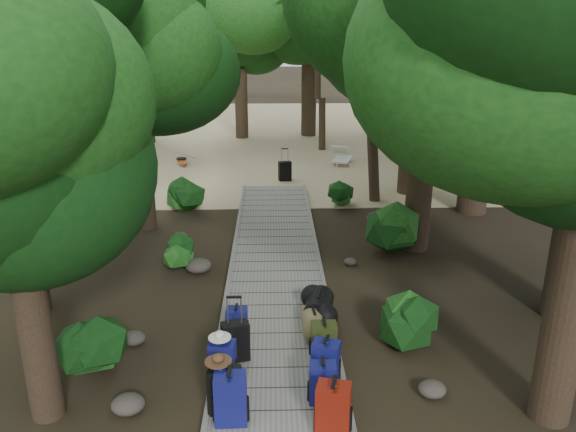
{
  "coord_description": "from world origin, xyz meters",
  "views": [
    {
      "loc": [
        -0.05,
        -10.3,
        5.09
      ],
      "look_at": [
        0.29,
        1.5,
        1.0
      ],
      "focal_mm": 35.0,
      "sensor_mm": 36.0,
      "label": 1
    }
  ],
  "objects_px": {
    "duffel_right_khaki": "(314,322)",
    "suitcase_on_boardwalk": "(235,341)",
    "duffel_right_black": "(319,306)",
    "lone_suitcase_on_sand": "(285,171)",
    "backpack_left_d": "(237,320)",
    "backpack_left_c": "(223,359)",
    "backpack_right_a": "(333,406)",
    "backpack_right_b": "(323,381)",
    "sun_lounger": "(342,156)",
    "backpack_left_a": "(230,396)",
    "kayak": "(182,160)",
    "backpack_left_b": "(225,388)",
    "backpack_right_c": "(326,359)",
    "backpack_right_d": "(324,338)"
  },
  "relations": [
    {
      "from": "duffel_right_khaki",
      "to": "suitcase_on_boardwalk",
      "type": "distance_m",
      "value": 1.49
    },
    {
      "from": "duffel_right_black",
      "to": "lone_suitcase_on_sand",
      "type": "xyz_separation_m",
      "value": [
        -0.38,
        9.53,
        -0.01
      ]
    },
    {
      "from": "backpack_left_d",
      "to": "suitcase_on_boardwalk",
      "type": "relative_size",
      "value": 0.83
    },
    {
      "from": "backpack_left_c",
      "to": "backpack_right_a",
      "type": "bearing_deg",
      "value": -30.69
    },
    {
      "from": "backpack_right_b",
      "to": "sun_lounger",
      "type": "distance_m",
      "value": 14.25
    },
    {
      "from": "lone_suitcase_on_sand",
      "to": "backpack_right_a",
      "type": "bearing_deg",
      "value": -102.3
    },
    {
      "from": "lone_suitcase_on_sand",
      "to": "backpack_right_b",
      "type": "bearing_deg",
      "value": -102.62
    },
    {
      "from": "backpack_right_a",
      "to": "duffel_right_khaki",
      "type": "xyz_separation_m",
      "value": [
        -0.07,
        2.45,
        -0.19
      ]
    },
    {
      "from": "backpack_left_a",
      "to": "duffel_right_black",
      "type": "distance_m",
      "value": 3.02
    },
    {
      "from": "duffel_right_black",
      "to": "lone_suitcase_on_sand",
      "type": "relative_size",
      "value": 1.14
    },
    {
      "from": "backpack_left_d",
      "to": "kayak",
      "type": "relative_size",
      "value": 0.19
    },
    {
      "from": "backpack_left_a",
      "to": "backpack_right_a",
      "type": "distance_m",
      "value": 1.33
    },
    {
      "from": "backpack_left_b",
      "to": "duffel_right_black",
      "type": "height_order",
      "value": "backpack_left_b"
    },
    {
      "from": "backpack_right_c",
      "to": "backpack_right_a",
      "type": "bearing_deg",
      "value": -72.0
    },
    {
      "from": "backpack_left_c",
      "to": "kayak",
      "type": "relative_size",
      "value": 0.25
    },
    {
      "from": "duffel_right_khaki",
      "to": "kayak",
      "type": "relative_size",
      "value": 0.21
    },
    {
      "from": "backpack_left_b",
      "to": "duffel_right_khaki",
      "type": "height_order",
      "value": "backpack_left_b"
    },
    {
      "from": "backpack_right_d",
      "to": "sun_lounger",
      "type": "relative_size",
      "value": 0.33
    },
    {
      "from": "backpack_left_d",
      "to": "duffel_right_khaki",
      "type": "bearing_deg",
      "value": 3.35
    },
    {
      "from": "duffel_right_khaki",
      "to": "duffel_right_black",
      "type": "distance_m",
      "value": 0.5
    },
    {
      "from": "backpack_right_c",
      "to": "backpack_left_b",
      "type": "bearing_deg",
      "value": -134.67
    },
    {
      "from": "duffel_right_black",
      "to": "sun_lounger",
      "type": "height_order",
      "value": "sun_lounger"
    },
    {
      "from": "backpack_left_c",
      "to": "kayak",
      "type": "xyz_separation_m",
      "value": [
        -2.69,
        13.79,
        -0.31
      ]
    },
    {
      "from": "backpack_left_b",
      "to": "duffel_right_khaki",
      "type": "xyz_separation_m",
      "value": [
        1.33,
        2.02,
        -0.18
      ]
    },
    {
      "from": "backpack_left_b",
      "to": "backpack_left_d",
      "type": "distance_m",
      "value": 1.98
    },
    {
      "from": "backpack_left_b",
      "to": "lone_suitcase_on_sand",
      "type": "distance_m",
      "value": 12.07
    },
    {
      "from": "backpack_left_d",
      "to": "backpack_right_b",
      "type": "bearing_deg",
      "value": -52.72
    },
    {
      "from": "backpack_right_b",
      "to": "lone_suitcase_on_sand",
      "type": "distance_m",
      "value": 11.84
    },
    {
      "from": "backpack_right_d",
      "to": "backpack_left_a",
      "type": "bearing_deg",
      "value": -131.19
    },
    {
      "from": "backpack_right_b",
      "to": "backpack_right_d",
      "type": "height_order",
      "value": "backpack_right_b"
    },
    {
      "from": "backpack_right_c",
      "to": "suitcase_on_boardwalk",
      "type": "height_order",
      "value": "backpack_right_c"
    },
    {
      "from": "backpack_left_d",
      "to": "lone_suitcase_on_sand",
      "type": "xyz_separation_m",
      "value": [
        1.04,
        10.04,
        -0.04
      ]
    },
    {
      "from": "duffel_right_khaki",
      "to": "backpack_right_d",
      "type": "bearing_deg",
      "value": -85.23
    },
    {
      "from": "kayak",
      "to": "suitcase_on_boardwalk",
      "type": "bearing_deg",
      "value": -94.75
    },
    {
      "from": "duffel_right_khaki",
      "to": "sun_lounger",
      "type": "xyz_separation_m",
      "value": [
        1.95,
        12.29,
        0.0
      ]
    },
    {
      "from": "duffel_right_khaki",
      "to": "suitcase_on_boardwalk",
      "type": "bearing_deg",
      "value": -152.41
    },
    {
      "from": "backpack_right_a",
      "to": "backpack_right_b",
      "type": "relative_size",
      "value": 1.17
    },
    {
      "from": "backpack_left_a",
      "to": "sun_lounger",
      "type": "height_order",
      "value": "backpack_left_a"
    },
    {
      "from": "backpack_left_c",
      "to": "backpack_right_a",
      "type": "relative_size",
      "value": 0.91
    },
    {
      "from": "kayak",
      "to": "backpack_left_a",
      "type": "bearing_deg",
      "value": -95.81
    },
    {
      "from": "backpack_left_c",
      "to": "duffel_right_black",
      "type": "xyz_separation_m",
      "value": [
        1.54,
        1.77,
        -0.11
      ]
    },
    {
      "from": "backpack_right_b",
      "to": "sun_lounger",
      "type": "relative_size",
      "value": 0.35
    },
    {
      "from": "backpack_left_a",
      "to": "backpack_right_b",
      "type": "bearing_deg",
      "value": 15.99
    },
    {
      "from": "backpack_right_b",
      "to": "kayak",
      "type": "bearing_deg",
      "value": 108.3
    },
    {
      "from": "duffel_right_khaki",
      "to": "backpack_right_a",
      "type": "bearing_deg",
      "value": -92.43
    },
    {
      "from": "backpack_left_a",
      "to": "lone_suitcase_on_sand",
      "type": "xyz_separation_m",
      "value": [
        0.99,
        12.23,
        -0.17
      ]
    },
    {
      "from": "lone_suitcase_on_sand",
      "to": "sun_lounger",
      "type": "bearing_deg",
      "value": 32.18
    },
    {
      "from": "backpack_left_a",
      "to": "backpack_left_c",
      "type": "xyz_separation_m",
      "value": [
        -0.18,
        0.92,
        -0.05
      ]
    },
    {
      "from": "backpack_left_a",
      "to": "backpack_right_a",
      "type": "xyz_separation_m",
      "value": [
        1.31,
        -0.23,
        -0.01
      ]
    },
    {
      "from": "backpack_left_a",
      "to": "duffel_right_khaki",
      "type": "relative_size",
      "value": 1.34
    }
  ]
}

